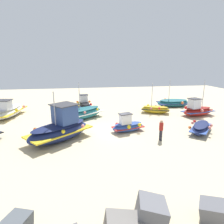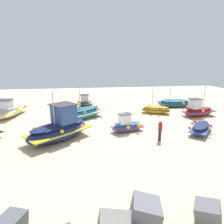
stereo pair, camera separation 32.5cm
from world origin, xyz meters
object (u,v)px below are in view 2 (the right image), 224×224
(fishing_boat_3, at_px, (9,110))
(fishing_boat_5, at_px, (60,128))
(fishing_boat_2, at_px, (83,113))
(person_walking, at_px, (160,129))
(fishing_boat_0, at_px, (85,104))
(fishing_boat_9, at_px, (198,110))
(fishing_boat_1, at_px, (174,103))
(fishing_boat_6, at_px, (201,128))
(fishing_boat_7, at_px, (156,109))
(fishing_boat_8, at_px, (127,125))

(fishing_boat_3, relative_size, fishing_boat_5, 1.01)
(fishing_boat_2, relative_size, fishing_boat_5, 0.91)
(fishing_boat_2, bearing_deg, person_walking, -86.22)
(person_walking, bearing_deg, fishing_boat_0, -83.67)
(fishing_boat_2, xyz_separation_m, fishing_boat_5, (1.84, 5.60, 0.31))
(fishing_boat_3, distance_m, fishing_boat_9, 21.60)
(fishing_boat_1, relative_size, person_walking, 2.66)
(fishing_boat_6, xyz_separation_m, person_walking, (4.21, 1.13, 0.53))
(fishing_boat_6, bearing_deg, fishing_boat_9, 13.44)
(fishing_boat_0, height_order, fishing_boat_1, fishing_boat_1)
(fishing_boat_0, relative_size, fishing_boat_5, 0.74)
(fishing_boat_3, height_order, fishing_boat_9, fishing_boat_9)
(fishing_boat_1, relative_size, fishing_boat_6, 1.32)
(fishing_boat_2, bearing_deg, fishing_boat_0, 50.31)
(fishing_boat_1, bearing_deg, fishing_boat_0, 178.37)
(fishing_boat_1, distance_m, fishing_boat_7, 4.77)
(fishing_boat_8, bearing_deg, fishing_boat_7, -145.15)
(fishing_boat_0, bearing_deg, fishing_boat_1, -100.67)
(fishing_boat_1, bearing_deg, fishing_boat_6, -100.20)
(fishing_boat_0, relative_size, fishing_boat_3, 0.73)
(fishing_boat_6, height_order, fishing_boat_9, fishing_boat_9)
(fishing_boat_6, relative_size, person_walking, 2.01)
(fishing_boat_5, height_order, fishing_boat_7, fishing_boat_5)
(fishing_boat_1, height_order, person_walking, fishing_boat_1)
(fishing_boat_2, bearing_deg, fishing_boat_9, -39.88)
(fishing_boat_5, height_order, fishing_boat_9, fishing_boat_9)
(fishing_boat_1, height_order, fishing_boat_9, fishing_boat_9)
(fishing_boat_1, height_order, fishing_boat_5, fishing_boat_5)
(fishing_boat_2, distance_m, fishing_boat_8, 6.00)
(fishing_boat_0, bearing_deg, fishing_boat_5, 162.37)
(fishing_boat_5, distance_m, fishing_boat_9, 15.67)
(fishing_boat_5, distance_m, person_walking, 7.94)
(fishing_boat_2, xyz_separation_m, fishing_boat_3, (8.33, -2.19, 0.06))
(fishing_boat_5, xyz_separation_m, fishing_boat_7, (-10.54, -6.67, -0.48))
(fishing_boat_1, xyz_separation_m, person_walking, (6.49, 11.04, 0.45))
(fishing_boat_0, xyz_separation_m, fishing_boat_1, (-12.18, 0.93, -0.05))
(person_walking, bearing_deg, fishing_boat_8, -68.69)
(fishing_boat_1, xyz_separation_m, fishing_boat_8, (8.58, 8.58, 0.04))
(fishing_boat_9, bearing_deg, fishing_boat_7, -35.55)
(fishing_boat_0, xyz_separation_m, fishing_boat_9, (-12.79, 5.70, 0.09))
(fishing_boat_9, height_order, person_walking, fishing_boat_9)
(fishing_boat_6, bearing_deg, fishing_boat_8, 120.90)
(person_walking, bearing_deg, fishing_boat_2, -68.80)
(fishing_boat_2, relative_size, fishing_boat_7, 1.36)
(fishing_boat_7, xyz_separation_m, person_walking, (2.73, 8.10, 0.50))
(fishing_boat_5, xyz_separation_m, fishing_boat_9, (-14.90, -4.85, -0.30))
(fishing_boat_7, bearing_deg, fishing_boat_2, -148.92)
(fishing_boat_3, bearing_deg, fishing_boat_2, 85.16)
(fishing_boat_1, distance_m, fishing_boat_2, 13.08)
(fishing_boat_1, relative_size, fishing_boat_8, 1.43)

